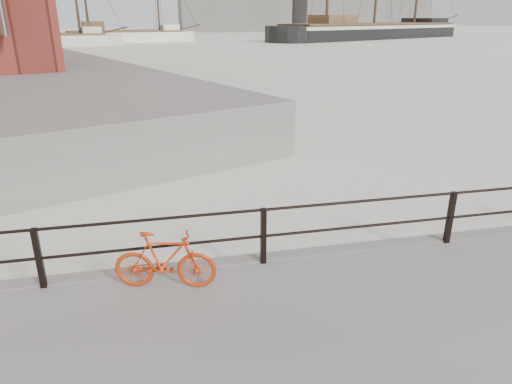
{
  "coord_description": "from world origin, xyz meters",
  "views": [
    {
      "loc": [
        -5.09,
        -6.8,
        4.28
      ],
      "look_at": [
        -3.26,
        1.5,
        1.0
      ],
      "focal_mm": 32.0,
      "sensor_mm": 36.0,
      "label": 1
    }
  ],
  "objects_px": {
    "barque_black": "(373,39)",
    "bicycle": "(165,260)",
    "schooner_left": "(42,46)",
    "schooner_mid": "(127,42)"
  },
  "relations": [
    {
      "from": "schooner_mid",
      "to": "bicycle",
      "type": "bearing_deg",
      "value": -98.89
    },
    {
      "from": "barque_black",
      "to": "schooner_left",
      "type": "xyz_separation_m",
      "value": [
        -60.91,
        -13.36,
        0.0
      ]
    },
    {
      "from": "schooner_left",
      "to": "bicycle",
      "type": "bearing_deg",
      "value": -90.02
    },
    {
      "from": "bicycle",
      "to": "schooner_mid",
      "type": "bearing_deg",
      "value": 106.69
    },
    {
      "from": "bicycle",
      "to": "schooner_left",
      "type": "relative_size",
      "value": 0.06
    },
    {
      "from": "bicycle",
      "to": "barque_black",
      "type": "bearing_deg",
      "value": 76.06
    },
    {
      "from": "bicycle",
      "to": "barque_black",
      "type": "xyz_separation_m",
      "value": [
        44.73,
        85.16,
        -0.82
      ]
    },
    {
      "from": "barque_black",
      "to": "bicycle",
      "type": "bearing_deg",
      "value": -143.48
    },
    {
      "from": "schooner_mid",
      "to": "barque_black",
      "type": "bearing_deg",
      "value": -7.52
    },
    {
      "from": "barque_black",
      "to": "schooner_left",
      "type": "bearing_deg",
      "value": 166.6
    }
  ]
}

